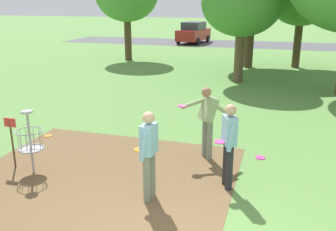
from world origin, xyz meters
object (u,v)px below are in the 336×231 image
Objects in this scene: player_waiting_left at (229,142)px; frisbee_near_basket at (260,158)px; disc_golf_basket at (28,139)px; tree_far_right at (242,2)px; parked_car_leftmost at (194,33)px; frisbee_by_tee at (48,136)px; player_foreground_watching at (149,151)px; player_throwing at (207,118)px.

player_waiting_left reaches higher than frisbee_near_basket.
player_waiting_left is at bearing 7.33° from disc_golf_basket.
frisbee_near_basket is at bearing -79.95° from tree_far_right.
parked_car_leftmost is at bearing 95.41° from disc_golf_basket.
tree_far_right is (4.16, 8.80, 3.53)m from frisbee_by_tee.
frisbee_near_basket is (1.88, 2.54, -0.96)m from player_foreground_watching.
parked_car_leftmost is (-6.67, 25.79, -0.05)m from player_waiting_left.
disc_golf_basket is at bearing 172.94° from player_foreground_watching.
player_throwing is 1.00× the size of player_waiting_left.
tree_far_right is at bearing 91.83° from player_throwing.
disc_golf_basket is 0.81× the size of player_waiting_left.
player_waiting_left is at bearing -84.63° from tree_far_right.
frisbee_near_basket is (4.74, 2.18, -0.74)m from disc_golf_basket.
player_throwing is 0.39× the size of parked_car_leftmost.
player_foreground_watching is 0.39× the size of parked_car_leftmost.
disc_golf_basket is 3.96m from player_throwing.
player_foreground_watching is at bearing -7.06° from disc_golf_basket.
parked_car_leftmost reaches higher than frisbee_by_tee.
frisbee_by_tee is (-3.81, 2.37, -0.96)m from player_foreground_watching.
player_foreground_watching is at bearing -106.08° from player_throwing.
frisbee_near_basket is at bearing -73.32° from parked_car_leftmost.
frisbee_near_basket is at bearing 1.69° from frisbee_by_tee.
player_waiting_left reaches higher than frisbee_by_tee.
parked_car_leftmost is at bearing 104.50° from player_waiting_left.
player_foreground_watching is (2.86, -0.35, 0.21)m from disc_golf_basket.
player_waiting_left is (1.32, 0.89, 0.00)m from player_foreground_watching.
player_throwing is (3.49, 1.86, 0.23)m from disc_golf_basket.
player_throwing reaches higher than frisbee_near_basket.
player_foreground_watching reaches higher than frisbee_near_basket.
player_foreground_watching is at bearing -91.80° from tree_far_right.
disc_golf_basket is at bearing -106.52° from tree_far_right.
player_foreground_watching is at bearing -31.88° from frisbee_by_tee.
frisbee_near_basket is (1.24, 0.33, -0.98)m from player_throwing.
tree_far_right is 16.73m from parked_car_leftmost.
frisbee_by_tee is at bearing -115.32° from tree_far_right.
disc_golf_basket is 6.43× the size of frisbee_by_tee.
player_throwing is at bearing -88.17° from tree_far_right.
player_throwing is at bearing -165.22° from frisbee_near_basket.
disc_golf_basket is 0.81× the size of player_throwing.
tree_far_right is (3.21, 10.81, 2.78)m from disc_golf_basket.
player_throwing is 1.48m from player_waiting_left.
frisbee_by_tee is (-0.96, 2.02, -0.74)m from disc_golf_basket.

